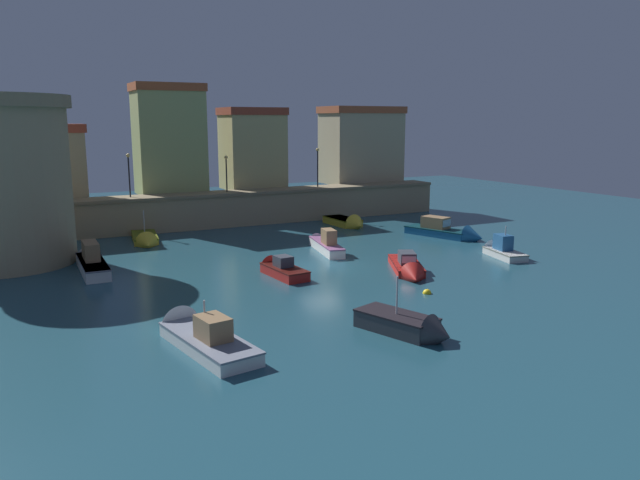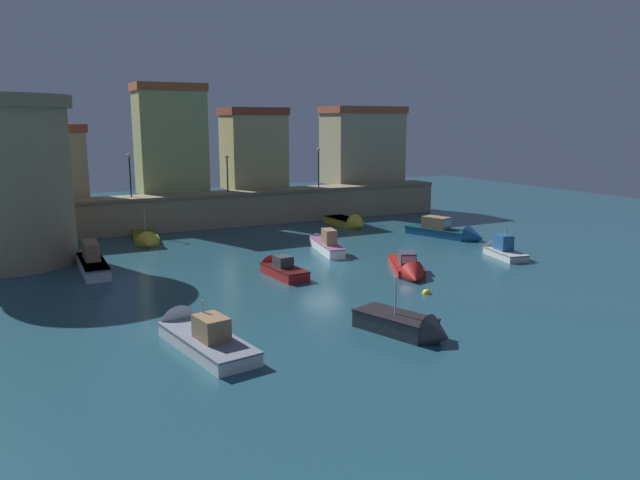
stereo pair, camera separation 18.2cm
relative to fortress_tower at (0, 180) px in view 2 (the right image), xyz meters
The scene contains 18 objects.
ground_plane 21.39m from the fortress_tower, 29.67° to the right, with size 100.44×100.44×0.00m, color #1E4756.
quay_wall 20.02m from the fortress_tower, 23.69° to the left, with size 42.65×3.06×3.01m.
old_town_backdrop 22.44m from the fortress_tower, 30.44° to the left, with size 40.93×4.94×9.70m.
fortress_tower is the anchor object (origin of this frame).
quay_lamp_0 12.32m from the fortress_tower, 39.77° to the left, with size 0.32×0.32×3.59m.
quay_lamp_1 19.52m from the fortress_tower, 23.82° to the left, with size 0.32×0.32×3.22m.
quay_lamp_2 28.08m from the fortress_tower, 16.30° to the left, with size 0.32×0.32×3.69m.
moored_boat_0 26.62m from the fortress_tower, 33.35° to the right, with size 4.10×6.11×1.74m.
moored_boat_1 27.71m from the fortress_tower, ahead, with size 2.03×5.07×1.76m.
moored_boat_2 33.50m from the fortress_tower, 22.98° to the right, with size 2.35×4.66×2.62m.
moored_boat_3 21.72m from the fortress_tower, 70.84° to the right, with size 2.97×7.29×2.64m.
moored_boat_4 28.43m from the fortress_tower, 56.56° to the right, with size 3.00×4.88×2.89m.
moored_boat_5 18.93m from the fortress_tower, 36.23° to the right, with size 1.80×4.78×1.63m.
moored_boat_6 7.94m from the fortress_tower, 41.11° to the right, with size 1.52×7.40×2.12m.
moored_boat_7 32.62m from the fortress_tower, 10.65° to the right, with size 3.91×6.99×2.11m.
moored_boat_8 21.85m from the fortress_tower, 15.40° to the right, with size 2.45×6.88×1.92m.
moored_boat_9 11.19m from the fortress_tower, 15.95° to the left, with size 2.56×6.07×3.03m.
mooring_buoy_0 27.82m from the fortress_tower, 42.38° to the right, with size 0.48×0.48×0.48m, color yellow.
Camera 2 is at (-17.51, -33.94, 9.17)m, focal length 34.29 mm.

